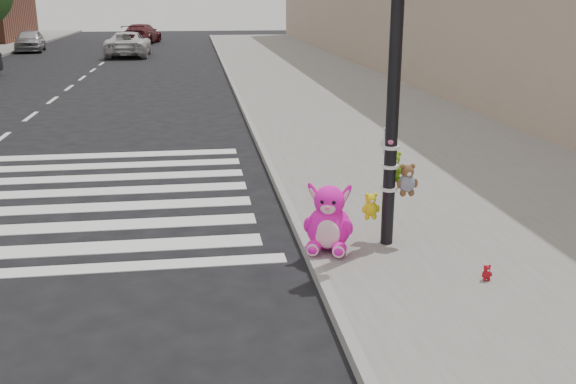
{
  "coord_description": "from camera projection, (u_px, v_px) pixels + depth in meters",
  "views": [
    {
      "loc": [
        0.19,
        -5.86,
        3.27
      ],
      "look_at": [
        1.35,
        2.29,
        0.75
      ],
      "focal_mm": 40.0,
      "sensor_mm": 36.0,
      "label": 1
    }
  ],
  "objects": [
    {
      "name": "car_maroon_near",
      "position": [
        142.0,
        34.0,
        46.02
      ],
      "size": [
        2.73,
        5.05,
        1.39
      ],
      "primitive_type": "imported",
      "rotation": [
        0.0,
        0.0,
        2.97
      ],
      "color": "#51171C",
      "rests_on": "ground"
    },
    {
      "name": "red_teddy",
      "position": [
        487.0,
        273.0,
        7.34
      ],
      "size": [
        0.13,
        0.1,
        0.19
      ],
      "primitive_type": null,
      "rotation": [
        0.0,
        0.0,
        0.04
      ],
      "color": "#A51019",
      "rests_on": "sidewalk_near"
    },
    {
      "name": "curb_edge",
      "position": [
        252.0,
        129.0,
        16.14
      ],
      "size": [
        0.12,
        80.0,
        0.15
      ],
      "primitive_type": "cube",
      "color": "gray",
      "rests_on": "ground"
    },
    {
      "name": "ground",
      "position": [
        188.0,
        334.0,
        6.48
      ],
      "size": [
        120.0,
        120.0,
        0.0
      ],
      "primitive_type": "plane",
      "color": "black",
      "rests_on": "ground"
    },
    {
      "name": "car_silver_deep",
      "position": [
        30.0,
        41.0,
        39.31
      ],
      "size": [
        2.03,
        4.08,
        1.34
      ],
      "primitive_type": "imported",
      "rotation": [
        0.0,
        0.0,
        0.12
      ],
      "color": "#ACABB0",
      "rests_on": "ground"
    },
    {
      "name": "pink_bunny",
      "position": [
        329.0,
        222.0,
        8.17
      ],
      "size": [
        0.72,
        0.78,
        0.9
      ],
      "rotation": [
        0.0,
        0.0,
        -0.31
      ],
      "color": "#FF15BE",
      "rests_on": "sidewalk_near"
    },
    {
      "name": "sidewalk_near",
      "position": [
        385.0,
        125.0,
        16.6
      ],
      "size": [
        7.0,
        80.0,
        0.14
      ],
      "primitive_type": "cube",
      "color": "slate",
      "rests_on": "ground"
    },
    {
      "name": "signal_pole",
      "position": [
        393.0,
        122.0,
        8.04
      ],
      "size": [
        0.69,
        0.5,
        4.0
      ],
      "color": "black",
      "rests_on": "sidewalk_near"
    },
    {
      "name": "car_white_near",
      "position": [
        128.0,
        44.0,
        36.14
      ],
      "size": [
        2.29,
        4.94,
        1.37
      ],
      "primitive_type": "imported",
      "rotation": [
        0.0,
        0.0,
        3.14
      ],
      "color": "silver",
      "rests_on": "ground"
    }
  ]
}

